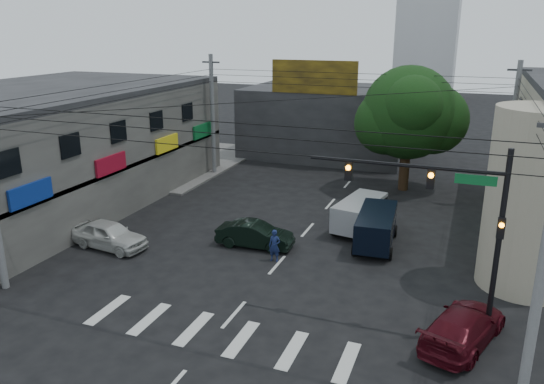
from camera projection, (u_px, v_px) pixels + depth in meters
The scene contains 17 objects.
ground at pixel (262, 283), 24.05m from camera, with size 160.00×160.00×0.00m, color black.
sidewalk_far_left at pixel (148, 159), 46.22m from camera, with size 16.00×16.00×0.15m, color #514F4C.
building_left at pixel (40, 149), 34.50m from camera, with size 14.00×24.00×7.00m, color #43413E.
corner_column at pixel (534, 200), 22.67m from camera, with size 4.00×4.00×8.00m, color gray.
building_far at pixel (329, 121), 47.70m from camera, with size 14.00×10.00×6.00m, color #232326.
billboard at pixel (314, 77), 42.05m from camera, with size 7.00×0.30×2.60m, color olive.
street_tree at pixel (409, 113), 36.21m from camera, with size 6.40×6.40×8.70m.
traffic_gantry at pixel (452, 209), 19.05m from camera, with size 7.10×0.35×7.20m.
utility_pole_near_right at pixel (543, 266), 15.08m from camera, with size 0.32×0.32×9.20m, color #59595B.
utility_pole_far_left at pixel (213, 116), 40.53m from camera, with size 0.32×0.32×9.20m, color #59595B.
utility_pole_far_right at pixel (511, 135), 33.36m from camera, with size 0.32×0.32×9.20m, color #59595B.
dark_sedan at pixel (255, 235), 27.83m from camera, with size 4.12×1.62×1.34m, color black.
white_compact at pixel (109, 235), 27.66m from camera, with size 4.40×2.16×1.44m, color #BBBBB6.
maroon_sedan at pixel (463, 326), 19.28m from camera, with size 3.36×5.12×1.38m, color #3F0911.
silver_minivan at pixel (359, 215), 29.97m from camera, with size 2.48×4.48×1.82m, color #A7A9AF, non-canonical shape.
navy_van at pixel (376, 229), 27.86m from camera, with size 2.12×4.80×1.87m, color black, non-canonical shape.
traffic_officer at pixel (275, 246), 26.06m from camera, with size 0.61×0.42×1.62m, color #141E46.
Camera 1 is at (8.21, -20.13, 11.10)m, focal length 35.00 mm.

